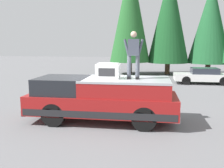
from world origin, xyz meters
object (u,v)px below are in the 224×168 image
object	(u,v)px
parked_car_white	(203,76)
person_on_truck_bed	(133,54)
compressor_unit	(108,71)
pickup_truck	(102,98)

from	to	relation	value
parked_car_white	person_on_truck_bed	bearing A→B (deg)	155.83
parked_car_white	compressor_unit	bearing A→B (deg)	151.59
compressor_unit	pickup_truck	bearing A→B (deg)	76.34
person_on_truck_bed	parked_car_white	bearing A→B (deg)	-24.17
compressor_unit	parked_car_white	size ratio (longest dim) A/B	0.20
pickup_truck	compressor_unit	size ratio (longest dim) A/B	6.60
compressor_unit	person_on_truck_bed	bearing A→B (deg)	-90.20
person_on_truck_bed	parked_car_white	world-z (taller)	person_on_truck_bed
pickup_truck	parked_car_white	size ratio (longest dim) A/B	1.35
compressor_unit	parked_car_white	world-z (taller)	compressor_unit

